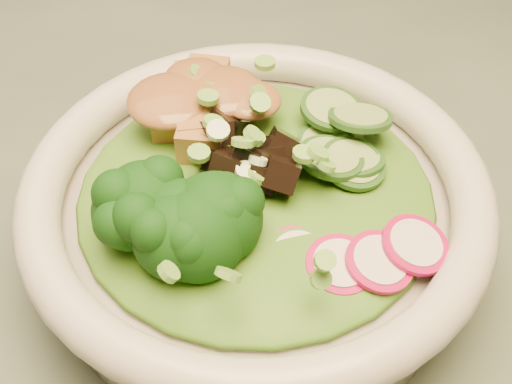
{
  "coord_description": "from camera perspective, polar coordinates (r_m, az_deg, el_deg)",
  "views": [
    {
      "loc": [
        0.0,
        -0.32,
        1.1
      ],
      "look_at": [
        0.03,
        -0.05,
        0.81
      ],
      "focal_mm": 50.0,
      "sensor_mm": 36.0,
      "label": 1
    }
  ],
  "objects": [
    {
      "name": "dining_table",
      "position": [
        0.57,
        -3.51,
        -8.82
      ],
      "size": [
        1.2,
        0.8,
        0.75
      ],
      "color": "black",
      "rests_on": "ground"
    },
    {
      "name": "salad_bowl",
      "position": [
        0.42,
        -0.0,
        -1.87
      ],
      "size": [
        0.27,
        0.27,
        0.07
      ],
      "rotation": [
        0.0,
        0.0,
        0.3
      ],
      "color": "beige",
      "rests_on": "dining_table"
    },
    {
      "name": "lettuce_bed",
      "position": [
        0.4,
        0.0,
        0.1
      ],
      "size": [
        0.2,
        0.2,
        0.02
      ],
      "primitive_type": "ellipsoid",
      "color": "#2A5812",
      "rests_on": "salad_bowl"
    },
    {
      "name": "broccoli_florets",
      "position": [
        0.37,
        -7.55,
        -2.64
      ],
      "size": [
        0.1,
        0.09,
        0.04
      ],
      "primitive_type": null,
      "rotation": [
        0.0,
        0.0,
        0.3
      ],
      "color": "black",
      "rests_on": "salad_bowl"
    },
    {
      "name": "radish_slices",
      "position": [
        0.37,
        6.63,
        -5.21
      ],
      "size": [
        0.12,
        0.07,
        0.02
      ],
      "primitive_type": null,
      "rotation": [
        0.0,
        0.0,
        0.3
      ],
      "color": "#AC0D4A",
      "rests_on": "salad_bowl"
    },
    {
      "name": "cucumber_slices",
      "position": [
        0.43,
        7.12,
        4.94
      ],
      "size": [
        0.09,
        0.09,
        0.04
      ],
      "primitive_type": null,
      "rotation": [
        0.0,
        0.0,
        0.3
      ],
      "color": "#91B665",
      "rests_on": "salad_bowl"
    },
    {
      "name": "mushroom_heap",
      "position": [
        0.4,
        -1.05,
        2.48
      ],
      "size": [
        0.09,
        0.09,
        0.04
      ],
      "primitive_type": null,
      "rotation": [
        0.0,
        0.0,
        0.3
      ],
      "color": "black",
      "rests_on": "salad_bowl"
    },
    {
      "name": "tofu_cubes",
      "position": [
        0.43,
        -4.89,
        6.09
      ],
      "size": [
        0.1,
        0.08,
        0.04
      ],
      "primitive_type": null,
      "rotation": [
        0.0,
        0.0,
        0.3
      ],
      "color": "#9B6833",
      "rests_on": "salad_bowl"
    },
    {
      "name": "peanut_sauce",
      "position": [
        0.43,
        -5.0,
        7.42
      ],
      "size": [
        0.07,
        0.06,
        0.02
      ],
      "primitive_type": "ellipsoid",
      "color": "brown",
      "rests_on": "tofu_cubes"
    },
    {
      "name": "scallion_garnish",
      "position": [
        0.39,
        -0.0,
        2.55
      ],
      "size": [
        0.19,
        0.19,
        0.02
      ],
      "primitive_type": null,
      "color": "#6DAE3D",
      "rests_on": "salad_bowl"
    }
  ]
}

